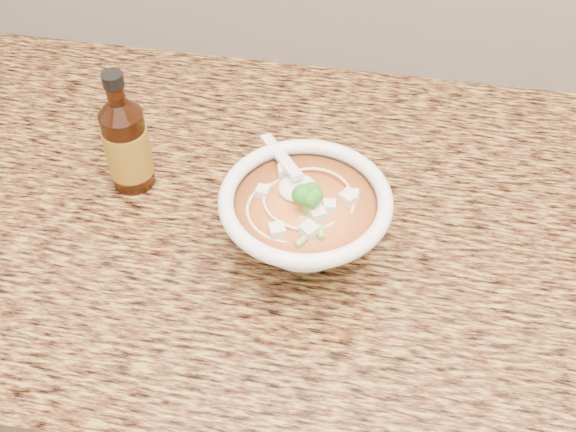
# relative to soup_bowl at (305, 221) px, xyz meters

# --- Properties ---
(cabinet) EXTENTS (4.00, 0.65, 0.86)m
(cabinet) POSITION_rel_soup_bowl_xyz_m (0.16, 0.06, -0.52)
(cabinet) COLOR black
(cabinet) RESTS_ON ground
(counter_slab) EXTENTS (4.00, 0.68, 0.04)m
(counter_slab) POSITION_rel_soup_bowl_xyz_m (0.16, 0.06, -0.07)
(counter_slab) COLOR olive
(counter_slab) RESTS_ON cabinet
(soup_bowl) EXTENTS (0.20, 0.21, 0.11)m
(soup_bowl) POSITION_rel_soup_bowl_xyz_m (0.00, 0.00, 0.00)
(soup_bowl) COLOR white
(soup_bowl) RESTS_ON counter_slab
(hot_sauce_bottle) EXTENTS (0.06, 0.06, 0.17)m
(hot_sauce_bottle) POSITION_rel_soup_bowl_xyz_m (-0.24, 0.07, 0.02)
(hot_sauce_bottle) COLOR #3A1608
(hot_sauce_bottle) RESTS_ON counter_slab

